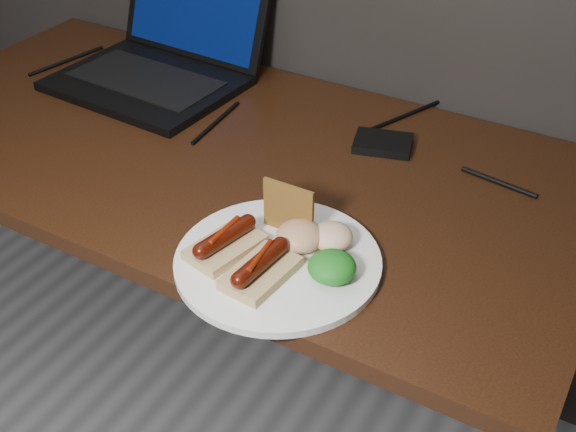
% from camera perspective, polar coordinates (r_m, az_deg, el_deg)
% --- Properties ---
extents(desk, '(1.40, 0.70, 0.75)m').
position_cam_1_polar(desk, '(1.40, -5.36, 2.35)').
color(desk, '#371D0D').
rests_on(desk, ground).
extents(laptop, '(0.40, 0.39, 0.25)m').
position_cam_1_polar(laptop, '(1.62, -9.83, 12.40)').
color(laptop, black).
rests_on(laptop, desk).
extents(hard_drive, '(0.12, 0.10, 0.02)m').
position_cam_1_polar(hard_drive, '(1.36, 7.50, 5.71)').
color(hard_drive, black).
rests_on(hard_drive, desk).
extents(desk_cables, '(1.10, 0.41, 0.01)m').
position_cam_1_polar(desk_cables, '(1.47, -1.25, 8.31)').
color(desk_cables, black).
rests_on(desk_cables, desk).
extents(plate, '(0.34, 0.34, 0.01)m').
position_cam_1_polar(plate, '(1.07, -0.81, -3.60)').
color(plate, white).
rests_on(plate, desk).
extents(bread_sausage_left, '(0.09, 0.13, 0.04)m').
position_cam_1_polar(bread_sausage_left, '(1.07, -4.98, -2.10)').
color(bread_sausage_left, '#DBB881').
rests_on(bread_sausage_left, plate).
extents(bread_sausage_center, '(0.08, 0.12, 0.04)m').
position_cam_1_polar(bread_sausage_center, '(1.02, -2.18, -4.15)').
color(bread_sausage_center, '#DBB881').
rests_on(bread_sausage_center, plate).
extents(crispbread, '(0.08, 0.01, 0.08)m').
position_cam_1_polar(crispbread, '(1.09, 0.03, 0.59)').
color(crispbread, olive).
rests_on(crispbread, plate).
extents(salad_greens, '(0.07, 0.07, 0.04)m').
position_cam_1_polar(salad_greens, '(1.02, 3.49, -4.04)').
color(salad_greens, '#155F13').
rests_on(salad_greens, plate).
extents(salsa_mound, '(0.07, 0.07, 0.04)m').
position_cam_1_polar(salsa_mound, '(1.07, 0.95, -1.58)').
color(salsa_mound, '#A12610').
rests_on(salsa_mound, plate).
extents(coleslaw_mound, '(0.06, 0.06, 0.04)m').
position_cam_1_polar(coleslaw_mound, '(1.08, 3.47, -1.60)').
color(coleslaw_mound, beige).
rests_on(coleslaw_mound, plate).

